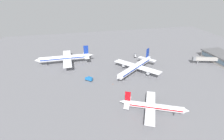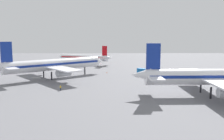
% 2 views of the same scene
% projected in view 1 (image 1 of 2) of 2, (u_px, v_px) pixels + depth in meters
% --- Properties ---
extents(ground, '(288.00, 288.00, 0.00)m').
position_uv_depth(ground, '(145.00, 73.00, 144.56)').
color(ground, slate).
extents(airplane_at_gate, '(29.62, 35.65, 11.63)m').
position_uv_depth(airplane_at_gate, '(153.00, 106.00, 98.05)').
color(airplane_at_gate, white).
rests_on(airplane_at_gate, ground).
extents(airplane_taxiing, '(36.97, 42.58, 15.51)m').
position_uv_depth(airplane_taxiing, '(136.00, 66.00, 141.81)').
color(airplane_taxiing, white).
rests_on(airplane_taxiing, ground).
extents(airplane_distant, '(40.77, 51.00, 15.55)m').
position_uv_depth(airplane_distant, '(65.00, 58.00, 158.01)').
color(airplane_distant, white).
rests_on(airplane_distant, ground).
extents(fuel_truck, '(6.58, 3.63, 2.50)m').
position_uv_depth(fuel_truck, '(135.00, 55.00, 175.46)').
color(fuel_truck, black).
rests_on(fuel_truck, ground).
extents(catering_truck, '(5.12, 5.46, 3.30)m').
position_uv_depth(catering_truck, '(89.00, 79.00, 131.54)').
color(catering_truck, black).
rests_on(catering_truck, ground).
extents(ground_crew_worker, '(0.54, 0.50, 1.67)m').
position_uv_depth(ground_crew_worker, '(119.00, 61.00, 163.51)').
color(ground_crew_worker, '#1E2338').
rests_on(ground_crew_worker, ground).
extents(jet_bridge, '(8.79, 21.37, 6.74)m').
position_uv_depth(jet_bridge, '(204.00, 59.00, 157.35)').
color(jet_bridge, '#9E9993').
rests_on(jet_bridge, ground).
extents(safety_cone_near_gate, '(0.44, 0.44, 0.60)m').
position_uv_depth(safety_cone_near_gate, '(113.00, 84.00, 127.53)').
color(safety_cone_near_gate, '#EA590C').
rests_on(safety_cone_near_gate, ground).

